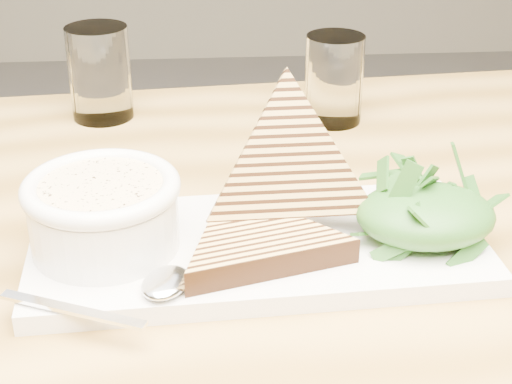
{
  "coord_description": "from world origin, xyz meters",
  "views": [
    {
      "loc": [
        -0.08,
        -0.4,
        1.09
      ],
      "look_at": [
        -0.04,
        0.17,
        0.79
      ],
      "focal_mm": 55.0,
      "sensor_mm": 36.0,
      "label": 1
    }
  ],
  "objects": [
    {
      "name": "glass_far",
      "position": [
        0.06,
        0.44,
        0.79
      ],
      "size": [
        0.07,
        0.07,
        0.1
      ],
      "primitive_type": "cylinder",
      "color": "white",
      "rests_on": "table_top"
    },
    {
      "name": "glass_near",
      "position": [
        -0.2,
        0.47,
        0.8
      ],
      "size": [
        0.07,
        0.07,
        0.11
      ],
      "primitive_type": "cylinder",
      "color": "white",
      "rests_on": "table_top"
    },
    {
      "name": "sandwich_lean",
      "position": [
        -0.02,
        0.18,
        0.81
      ],
      "size": [
        0.17,
        0.16,
        0.18
      ],
      "primitive_type": null,
      "rotation": [
        1.13,
        0.0,
        0.03
      ],
      "color": "tan",
      "rests_on": "sandwich_flat"
    },
    {
      "name": "table_top",
      "position": [
        -0.08,
        0.2,
        0.72
      ],
      "size": [
        1.15,
        0.82,
        0.04
      ],
      "primitive_type": "cube",
      "rotation": [
        0.0,
        0.0,
        0.09
      ],
      "color": "#AB823E",
      "rests_on": "ground"
    },
    {
      "name": "platter",
      "position": [
        -0.04,
        0.15,
        0.75
      ],
      "size": [
        0.38,
        0.19,
        0.02
      ],
      "primitive_type": "cube",
      "rotation": [
        0.0,
        0.0,
        0.06
      ],
      "color": "white",
      "rests_on": "table_top"
    },
    {
      "name": "spoon_handle",
      "position": [
        -0.18,
        0.06,
        0.76
      ],
      "size": [
        0.11,
        0.05,
        0.0
      ],
      "primitive_type": "cube",
      "rotation": [
        0.0,
        0.0,
        -0.41
      ],
      "color": "silver",
      "rests_on": "platter"
    },
    {
      "name": "arugula_pile",
      "position": [
        0.09,
        0.15,
        0.79
      ],
      "size": [
        0.11,
        0.1,
        0.05
      ],
      "primitive_type": null,
      "color": "#366D28",
      "rests_on": "platter"
    },
    {
      "name": "sandwich_flat",
      "position": [
        -0.05,
        0.13,
        0.77
      ],
      "size": [
        0.2,
        0.2,
        0.02
      ],
      "primitive_type": null,
      "rotation": [
        0.0,
        0.0,
        0.28
      ],
      "color": "tan",
      "rests_on": "platter"
    },
    {
      "name": "spoon_bowl",
      "position": [
        -0.12,
        0.09,
        0.77
      ],
      "size": [
        0.05,
        0.06,
        0.01
      ],
      "primitive_type": "ellipsoid",
      "rotation": [
        0.0,
        0.0,
        -0.41
      ],
      "color": "silver",
      "rests_on": "platter"
    },
    {
      "name": "soup",
      "position": [
        -0.17,
        0.15,
        0.81
      ],
      "size": [
        0.1,
        0.1,
        0.01
      ],
      "primitive_type": "cylinder",
      "color": "beige",
      "rests_on": "soup_bowl"
    },
    {
      "name": "soup_bowl",
      "position": [
        -0.17,
        0.15,
        0.78
      ],
      "size": [
        0.12,
        0.12,
        0.05
      ],
      "primitive_type": "cylinder",
      "color": "white",
      "rests_on": "platter"
    },
    {
      "name": "bowl_rim",
      "position": [
        -0.17,
        0.15,
        0.81
      ],
      "size": [
        0.12,
        0.12,
        0.01
      ],
      "primitive_type": "torus",
      "color": "white",
      "rests_on": "soup_bowl"
    },
    {
      "name": "salad_base",
      "position": [
        0.09,
        0.15,
        0.78
      ],
      "size": [
        0.11,
        0.09,
        0.04
      ],
      "primitive_type": "ellipsoid",
      "color": "#173F10",
      "rests_on": "platter"
    }
  ]
}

